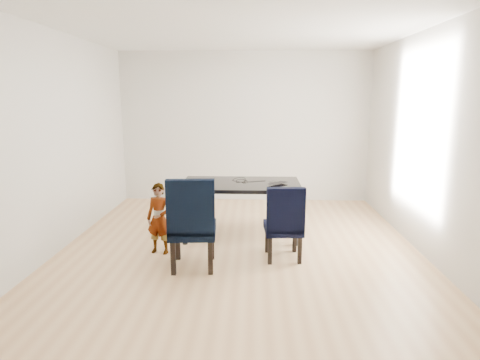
{
  "coord_description": "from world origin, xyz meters",
  "views": [
    {
      "loc": [
        0.18,
        -4.82,
        1.89
      ],
      "look_at": [
        0.0,
        0.2,
        0.85
      ],
      "focal_mm": 30.0,
      "sensor_mm": 36.0,
      "label": 1
    }
  ],
  "objects_px": {
    "dining_table": "(241,209)",
    "child": "(159,219)",
    "plate": "(197,186)",
    "chair_left": "(193,222)",
    "laptop": "(276,183)",
    "chair_right": "(283,222)"
  },
  "relations": [
    {
      "from": "dining_table",
      "to": "child",
      "type": "relative_size",
      "value": 1.83
    },
    {
      "from": "dining_table",
      "to": "plate",
      "type": "xyz_separation_m",
      "value": [
        -0.56,
        -0.26,
        0.38
      ]
    },
    {
      "from": "chair_left",
      "to": "laptop",
      "type": "xyz_separation_m",
      "value": [
        0.97,
        1.01,
        0.23
      ]
    },
    {
      "from": "chair_left",
      "to": "laptop",
      "type": "relative_size",
      "value": 3.61
    },
    {
      "from": "dining_table",
      "to": "laptop",
      "type": "bearing_deg",
      "value": -7.6
    },
    {
      "from": "child",
      "to": "plate",
      "type": "xyz_separation_m",
      "value": [
        0.41,
        0.41,
        0.32
      ]
    },
    {
      "from": "chair_left",
      "to": "chair_right",
      "type": "height_order",
      "value": "chair_left"
    },
    {
      "from": "dining_table",
      "to": "chair_left",
      "type": "xyz_separation_m",
      "value": [
        -0.5,
        -1.07,
        0.15
      ]
    },
    {
      "from": "plate",
      "to": "child",
      "type": "bearing_deg",
      "value": -135.35
    },
    {
      "from": "dining_table",
      "to": "plate",
      "type": "height_order",
      "value": "plate"
    },
    {
      "from": "dining_table",
      "to": "chair_right",
      "type": "distance_m",
      "value": 0.95
    },
    {
      "from": "laptop",
      "to": "chair_left",
      "type": "bearing_deg",
      "value": 1.44
    },
    {
      "from": "chair_right",
      "to": "plate",
      "type": "xyz_separation_m",
      "value": [
        -1.09,
        0.52,
        0.31
      ]
    },
    {
      "from": "plate",
      "to": "chair_left",
      "type": "bearing_deg",
      "value": -85.78
    },
    {
      "from": "child",
      "to": "plate",
      "type": "height_order",
      "value": "child"
    },
    {
      "from": "chair_left",
      "to": "dining_table",
      "type": "bearing_deg",
      "value": 61.07
    },
    {
      "from": "chair_right",
      "to": "plate",
      "type": "bearing_deg",
      "value": 151.03
    },
    {
      "from": "laptop",
      "to": "child",
      "type": "bearing_deg",
      "value": -21.81
    },
    {
      "from": "plate",
      "to": "chair_right",
      "type": "bearing_deg",
      "value": -25.41
    },
    {
      "from": "plate",
      "to": "laptop",
      "type": "distance_m",
      "value": 1.05
    },
    {
      "from": "chair_left",
      "to": "laptop",
      "type": "height_order",
      "value": "chair_left"
    },
    {
      "from": "dining_table",
      "to": "child",
      "type": "bearing_deg",
      "value": -145.35
    }
  ]
}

